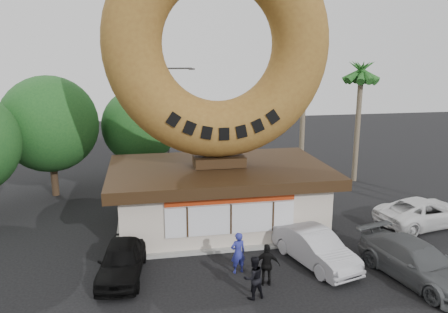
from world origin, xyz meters
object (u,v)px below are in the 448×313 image
car_black (122,260)px  car_white (424,212)px  person_center (254,278)px  donut_shop (219,194)px  car_silver (315,248)px  giant_donut (219,44)px  street_lamp (170,117)px  person_right (267,265)px  car_grey (416,262)px  person_left (238,253)px

car_black → car_white: car_white is taller
person_center → car_white: 11.89m
donut_shop → car_silver: size_ratio=2.47×
giant_donut → street_lamp: size_ratio=1.39×
car_white → street_lamp: bearing=35.9°
person_center → person_right: person_right is taller
car_silver → car_grey: 4.04m
street_lamp → car_grey: (8.68, -17.04, -3.72)m
person_right → car_grey: 6.08m
street_lamp → person_left: (1.74, -15.17, -3.59)m
street_lamp → car_black: 15.38m
person_center → person_right: bearing=-144.9°
car_black → car_silver: bearing=3.7°
person_right → car_silver: (2.56, 1.36, -0.11)m
giant_donut → car_grey: giant_donut is taller
person_left → person_right: 1.49m
street_lamp → car_white: size_ratio=1.51×
car_silver → car_grey: size_ratio=0.86×
car_silver → giant_donut: bearing=107.7°
street_lamp → car_white: street_lamp is taller
donut_shop → street_lamp: (-1.86, 10.02, 2.72)m
person_center → person_left: bearing=-98.5°
donut_shop → car_grey: 9.85m
car_black → car_grey: 11.94m
car_grey → street_lamp: bearing=103.7°
person_right → person_center: bearing=60.2°
person_center → car_silver: 3.97m
person_right → car_black: bearing=-4.7°
person_right → car_black: (-5.65, 1.75, -0.14)m
street_lamp → car_silver: size_ratio=1.77×
person_right → car_grey: bearing=-174.0°
giant_donut → car_silver: giant_donut is taller
giant_donut → car_silver: bearing=-56.2°
person_left → car_black: (-4.74, 0.56, -0.17)m
car_white → person_left: bearing=96.0°
person_left → car_silver: person_left is taller
street_lamp → car_silver: (5.20, -15.00, -3.74)m
person_center → car_grey: bearing=168.6°
giant_donut → street_lamp: 11.28m
donut_shop → car_silver: donut_shop is taller
donut_shop → person_center: (0.03, -7.17, -0.93)m
person_right → giant_donut: bearing=-70.5°
person_left → person_right: bearing=115.7°
person_left → car_silver: bearing=171.1°
person_left → person_center: bearing=82.5°
car_grey → giant_donut: bearing=120.8°
donut_shop → person_center: bearing=-89.8°
car_grey → car_black: bearing=154.9°
giant_donut → car_silver: size_ratio=2.46×
car_white → person_center: bearing=105.6°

